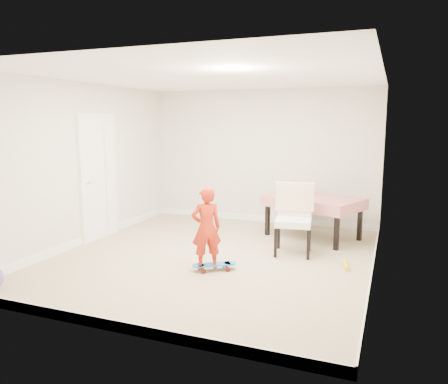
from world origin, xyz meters
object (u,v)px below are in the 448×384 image
at_px(dining_table, 313,217).
at_px(dining_chair, 293,220).
at_px(skateboard, 214,267).
at_px(child, 206,231).

height_order(dining_table, dining_chair, dining_chair).
bearing_deg(skateboard, dining_chair, 19.39).
bearing_deg(dining_chair, child, -136.42).
height_order(dining_chair, skateboard, dining_chair).
bearing_deg(child, dining_chair, -164.94).
relative_size(dining_chair, child, 0.96).
xyz_separation_m(skateboard, child, (-0.09, -0.05, 0.51)).
xyz_separation_m(dining_table, skateboard, (-0.93, -2.17, -0.31)).
height_order(skateboard, child, child).
bearing_deg(child, skateboard, 172.17).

